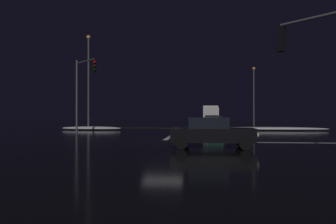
% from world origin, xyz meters
% --- Properties ---
extents(ground, '(120.00, 120.00, 0.10)m').
position_xyz_m(ground, '(0.00, 0.00, -0.05)').
color(ground, black).
extents(stop_line_north, '(0.35, 15.04, 0.01)m').
position_xyz_m(stop_line_north, '(0.00, 8.76, 0.00)').
color(stop_line_north, white).
rests_on(stop_line_north, ground).
extents(centre_line_ns, '(22.00, 0.15, 0.01)m').
position_xyz_m(centre_line_ns, '(0.00, 20.36, 0.00)').
color(centre_line_ns, yellow).
rests_on(centre_line_ns, ground).
extents(crosswalk_bar_east, '(15.04, 0.40, 0.01)m').
position_xyz_m(crosswalk_bar_east, '(8.86, 0.00, 0.00)').
color(crosswalk_bar_east, white).
rests_on(crosswalk_bar_east, ground).
extents(snow_bank_left_curb, '(6.57, 1.50, 0.38)m').
position_xyz_m(snow_bank_left_curb, '(-9.56, 14.44, 0.19)').
color(snow_bank_left_curb, white).
rests_on(snow_bank_left_curb, ground).
extents(snow_bank_right_curb, '(11.56, 1.50, 0.38)m').
position_xyz_m(snow_bank_right_curb, '(9.56, 15.22, 0.19)').
color(snow_bank_right_curb, white).
rests_on(snow_bank_right_curb, ground).
extents(sedan_green, '(2.02, 4.33, 1.57)m').
position_xyz_m(sedan_green, '(3.47, 11.36, 0.80)').
color(sedan_green, '#14512D').
rests_on(sedan_green, ground).
extents(sedan_white, '(2.02, 4.33, 1.57)m').
position_xyz_m(sedan_white, '(3.45, 17.12, 0.80)').
color(sedan_white, silver).
rests_on(sedan_white, ground).
extents(sedan_blue, '(2.02, 4.33, 1.57)m').
position_xyz_m(sedan_blue, '(3.45, 23.49, 0.80)').
color(sedan_blue, navy).
rests_on(sedan_blue, ground).
extents(sedan_silver, '(2.02, 4.33, 1.57)m').
position_xyz_m(sedan_silver, '(3.74, 29.04, 0.80)').
color(sedan_silver, '#B7B7BC').
rests_on(sedan_silver, ground).
extents(box_truck, '(2.68, 8.28, 3.08)m').
position_xyz_m(box_truck, '(3.57, 35.66, 1.71)').
color(box_truck, beige).
rests_on(box_truck, ground).
extents(sedan_black_crossing, '(4.33, 2.02, 1.57)m').
position_xyz_m(sedan_black_crossing, '(3.00, -3.76, 0.80)').
color(sedan_black_crossing, black).
rests_on(sedan_black_crossing, ground).
extents(traffic_signal_nw, '(2.75, 2.75, 6.71)m').
position_xyz_m(traffic_signal_nw, '(-8.15, 8.15, 4.57)').
color(traffic_signal_nw, '#4C4C51').
rests_on(traffic_signal_nw, ground).
extents(streetlamp_left_near, '(0.44, 0.44, 10.25)m').
position_xyz_m(streetlamp_left_near, '(-9.86, 14.36, 5.83)').
color(streetlamp_left_near, '#424247').
rests_on(streetlamp_left_near, ground).
extents(streetlamp_right_far, '(0.44, 0.44, 8.68)m').
position_xyz_m(streetlamp_right_far, '(9.86, 30.36, 5.03)').
color(streetlamp_right_far, '#424247').
rests_on(streetlamp_right_far, ground).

